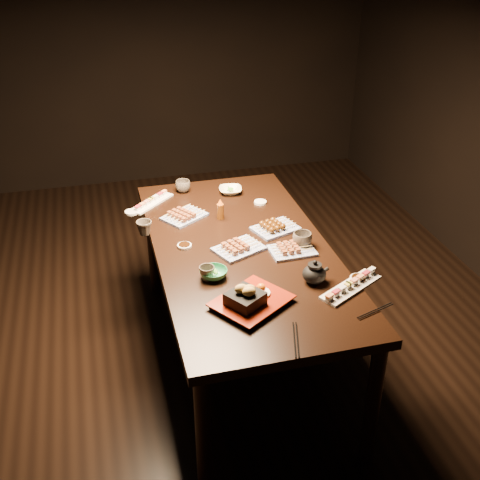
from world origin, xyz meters
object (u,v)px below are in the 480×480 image
sushi_platter_near (351,285)px  teacup_far_left (144,228)px  teacup_near_left (207,273)px  teapot (314,272)px  yakitori_plate_left (184,213)px  edamame_bowl_green (214,273)px  yakitori_plate_right (292,247)px  dining_table (242,306)px  sushi_platter_far (151,201)px  yakitori_plate_center (239,245)px  edamame_bowl_cream (230,190)px  tempura_tray (252,294)px  teacup_mid_right (302,240)px  teacup_far_right (183,186)px  condiment_bottle (220,209)px

sushi_platter_near → teacup_far_left: bearing=109.5°
teacup_near_left → teapot: (0.49, -0.15, 0.02)m
yakitori_plate_left → edamame_bowl_green: (0.03, -0.65, -0.01)m
teapot → sushi_platter_near: bearing=-39.1°
yakitori_plate_right → dining_table: bearing=154.3°
sushi_platter_far → yakitori_plate_right: 0.98m
yakitori_plate_center → edamame_bowl_cream: size_ratio=1.73×
tempura_tray → yakitori_plate_left: bearing=65.6°
edamame_bowl_cream → teacup_far_left: 0.70m
sushi_platter_far → teacup_mid_right: (0.70, -0.71, 0.02)m
yakitori_plate_right → yakitori_plate_left: yakitori_plate_left is taller
dining_table → teacup_far_left: size_ratio=21.22×
teacup_far_right → teacup_near_left: bearing=-93.3°
teacup_near_left → teacup_mid_right: bearing=18.6°
teacup_far_right → teacup_far_left: bearing=-121.0°
dining_table → teapot: size_ratio=13.39×
sushi_platter_far → edamame_bowl_green: bearing=58.1°
yakitori_plate_left → teacup_mid_right: size_ratio=2.29×
tempura_tray → dining_table: bearing=46.5°
teacup_far_right → condiment_bottle: condiment_bottle is taller
yakitori_plate_center → teapot: (0.27, -0.38, 0.03)m
teacup_near_left → teacup_mid_right: (0.55, 0.18, 0.00)m
edamame_bowl_green → teapot: size_ratio=1.00×
yakitori_plate_right → teacup_mid_right: size_ratio=2.24×
teacup_far_left → condiment_bottle: bearing=10.1°
sushi_platter_near → teacup_near_left: (-0.64, 0.24, 0.01)m
teapot → condiment_bottle: condiment_bottle is taller
teacup_mid_right → teacup_far_left: 0.85m
sushi_platter_far → teacup_far_left: bearing=33.5°
yakitori_plate_left → teacup_near_left: 0.66m
sushi_platter_far → yakitori_plate_center: (0.37, -0.67, 0.01)m
teacup_far_left → teapot: teapot is taller
tempura_tray → teacup_far_right: tempura_tray is taller
yakitori_plate_right → teacup_far_right: size_ratio=2.46×
edamame_bowl_cream → condiment_bottle: condiment_bottle is taller
yakitori_plate_right → teacup_mid_right: teacup_mid_right is taller
dining_table → teacup_far_left: bearing=135.4°
tempura_tray → condiment_bottle: bearing=53.1°
yakitori_plate_right → edamame_bowl_green: bearing=-165.5°
teacup_near_left → condiment_bottle: bearing=71.3°
teapot → condiment_bottle: size_ratio=1.10×
tempura_tray → condiment_bottle: (0.05, 0.85, 0.00)m
condiment_bottle → yakitori_plate_left: bearing=163.0°
edamame_bowl_cream → condiment_bottle: size_ratio=1.15×
sushi_platter_far → teacup_near_left: bearing=55.9°
yakitori_plate_left → edamame_bowl_cream: yakitori_plate_left is taller
teacup_far_left → teapot: bearing=-42.8°
yakitori_plate_center → teacup_far_right: 0.80m
teacup_near_left → teacup_far_right: 1.02m
sushi_platter_near → edamame_bowl_cream: size_ratio=2.51×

